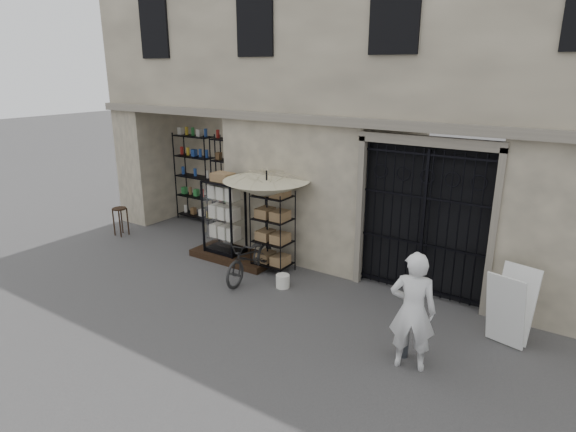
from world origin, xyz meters
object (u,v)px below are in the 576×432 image
Objects in this scene: display_cabinet at (224,221)px; white_bucket at (283,281)px; steel_bollard at (405,334)px; market_umbrella at (267,184)px; easel_sign at (510,307)px; wooden_stool at (121,221)px; shopkeeper at (408,366)px; wire_rack at (273,232)px; bicycle at (251,278)px.

white_bucket is (2.00, -0.57, -0.77)m from display_cabinet.
market_umbrella is at bearing 156.61° from steel_bollard.
white_bucket is 4.18m from easel_sign.
white_bucket is 0.36× the size of steel_bollard.
steel_bollard reaches higher than wooden_stool.
shopkeeper is (3.91, -1.82, -1.88)m from market_umbrella.
market_umbrella is at bearing -16.20° from display_cabinet.
market_umbrella is (1.15, 0.08, 0.98)m from display_cabinet.
market_umbrella is at bearing 158.39° from wire_rack.
shopkeeper is at bearing -52.12° from steel_bollard.
easel_sign is (9.47, 0.05, 0.24)m from wooden_stool.
wire_rack is at bearing 156.28° from steel_bollard.
wire_rack reaches higher than shopkeeper.
display_cabinet reaches higher than steel_bollard.
wooden_stool is at bearing -25.07° from shopkeeper.
market_umbrella is 4.71m from shopkeeper.
wire_rack reaches higher than easel_sign.
easel_sign is (4.14, 0.29, 0.50)m from white_bucket.
market_umbrella is 2.05m from white_bucket.
shopkeeper is at bearing -22.86° from bicycle.
white_bucket is 3.08m from steel_bollard.
display_cabinet reaches higher than easel_sign.
shopkeeper is (8.39, -1.42, -0.39)m from wooden_stool.
white_bucket is at bearing -36.47° from shopkeeper.
display_cabinet is at bearing -34.45° from shopkeeper.
wire_rack is 1.03× the size of bicycle.
shopkeeper is at bearing -113.65° from easel_sign.
bicycle is at bearing -179.91° from white_bucket.
wire_rack is (1.34, 0.02, -0.03)m from display_cabinet.
display_cabinet is 5.43m from shopkeeper.
easel_sign reaches higher than wooden_stool.
bicycle is 4.55m from wooden_stool.
display_cabinet is 1.47× the size of easel_sign.
wire_rack is 0.68× the size of market_umbrella.
display_cabinet is 1.00× the size of shopkeeper.
white_bucket is at bearing -37.32° from market_umbrella.
bicycle is at bearing -86.23° from market_umbrella.
white_bucket is 3.28m from shopkeeper.
white_bucket is 0.82m from bicycle.
market_umbrella is 1.99m from bicycle.
wire_rack is 2.35× the size of steel_bollard.
display_cabinet is at bearing 164.22° from white_bucket.
bicycle is at bearing -32.36° from shopkeeper.
display_cabinet is 1.05× the size of bicycle.
wire_rack is 1.06m from bicycle.
display_cabinet is 6.56× the size of white_bucket.
bicycle is at bearing -108.51° from wire_rack.
market_umbrella is 2.12× the size of easel_sign.
white_bucket is 0.37× the size of wooden_stool.
white_bucket is at bearing -2.60° from wooden_stool.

